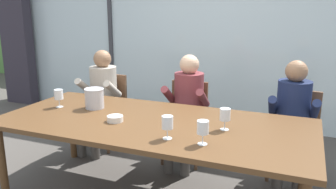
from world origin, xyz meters
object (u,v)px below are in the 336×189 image
Objects in this scene: chair_center at (296,127)px; wine_glass_by_left_taster at (59,95)px; wine_glass_center_pour at (203,128)px; wine_glass_near_bucket at (167,123)px; dining_table at (153,127)px; chair_left_of_center at (187,115)px; person_beige_jumper at (101,94)px; chair_near_curtain at (108,104)px; wine_glass_by_right_taster at (225,115)px; person_maroon_top at (187,103)px; tasting_bowl at (115,119)px; ice_bucket_primary at (94,98)px; person_navy_polo at (293,114)px.

wine_glass_by_left_taster is (-2.13, -0.95, 0.36)m from chair_center.
wine_glass_by_left_taster and wine_glass_center_pour have the same top height.
dining_table is at bearing 129.51° from wine_glass_near_bucket.
chair_left_of_center is at bearing -172.88° from chair_center.
wine_glass_near_bucket is (1.35, -1.19, 0.18)m from person_beige_jumper.
wine_glass_by_right_taster is (1.70, -1.01, 0.35)m from chair_near_curtain.
tasting_bowl is (-0.30, -1.00, 0.09)m from person_maroon_top.
chair_center is 4.54× the size of ice_bucket_primary.
dining_table is 3.06× the size of chair_left_of_center.
person_beige_jumper reaches higher than wine_glass_by_left_taster.
person_maroon_top is at bearing 73.48° from tasting_bowl.
person_beige_jumper is 2.17m from person_navy_polo.
chair_center is 2.21m from person_beige_jumper.
wine_glass_by_right_taster is (0.34, 0.35, 0.00)m from wine_glass_near_bucket.
wine_glass_by_right_taster is (-0.51, -0.98, 0.35)m from chair_center.
chair_left_of_center is at bearing 3.78° from person_beige_jumper.
wine_glass_by_left_taster is at bearing 178.97° from wine_glass_by_right_taster.
wine_glass_center_pour is (1.21, -0.48, 0.02)m from ice_bucket_primary.
dining_table is 1.51m from chair_near_curtain.
chair_left_of_center is at bearing 102.83° from wine_glass_near_bucket.
wine_glass_center_pour is 0.36m from wine_glass_by_right_taster.
wine_glass_by_left_taster is at bearing 166.18° from wine_glass_center_pour.
chair_center is at bearing 3.43° from chair_near_curtain.
person_maroon_top is 1.33m from wine_glass_center_pour.
chair_near_curtain is at bearing 136.61° from dining_table.
person_beige_jumper is 6.85× the size of wine_glass_center_pour.
person_navy_polo is at bearing 60.88° from wine_glass_by_right_taster.
wine_glass_center_pour is at bearing -35.71° from chair_near_curtain.
wine_glass_near_bucket is (0.27, -0.33, 0.17)m from dining_table.
person_maroon_top is at bearing -4.17° from chair_near_curtain.
person_beige_jumper is 8.76× the size of tasting_bowl.
wine_glass_by_left_taster is (0.07, -0.82, 0.19)m from person_beige_jumper.
person_navy_polo is 0.99m from wine_glass_by_right_taster.
wine_glass_center_pour is at bearing -102.07° from wine_glass_by_right_taster.
wine_glass_center_pour is at bearing -31.79° from dining_table.
tasting_bowl is (-0.26, -1.11, 0.26)m from chair_left_of_center.
wine_glass_center_pour is at bearing -67.79° from person_maroon_top.
dining_table is 15.31× the size of wine_glass_near_bucket.
wine_glass_near_bucket is at bearing -116.46° from chair_center.
dining_table is 3.06× the size of chair_near_curtain.
ice_bucket_primary is (0.41, -0.88, 0.33)m from chair_near_curtain.
chair_near_curtain and chair_center have the same top height.
tasting_bowl is (0.80, -1.16, 0.26)m from chair_near_curtain.
person_maroon_top is 1.06m from wine_glass_by_right_taster.
wine_glass_by_right_taster reaches higher than dining_table.
person_maroon_top reaches higher than wine_glass_near_bucket.
wine_glass_near_bucket is (0.30, -1.31, 0.35)m from chair_left_of_center.
wine_glass_center_pour reaches higher than chair_center.
person_beige_jumper is 6.85× the size of wine_glass_near_bucket.
wine_glass_by_left_taster reaches higher than dining_table.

